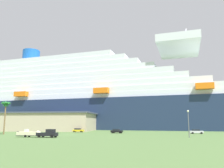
% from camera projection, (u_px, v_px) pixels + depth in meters
% --- Properties ---
extents(ground_plane, '(600.00, 600.00, 0.00)m').
position_uv_depth(ground_plane, '(93.00, 131.00, 102.49)').
color(ground_plane, '#4C6B38').
extents(cruise_ship, '(258.83, 57.45, 60.80)m').
position_uv_depth(cruise_ship, '(69.00, 100.00, 143.83)').
color(cruise_ship, '#1E2D4C').
rests_on(cruise_ship, ground_plane).
extents(terminal_building, '(51.08, 32.32, 8.58)m').
position_uv_depth(terminal_building, '(45.00, 122.00, 111.75)').
color(terminal_building, '#B7A88C').
rests_on(terminal_building, ground_plane).
extents(pickup_truck, '(5.68, 2.48, 2.20)m').
position_uv_depth(pickup_truck, '(48.00, 134.00, 61.50)').
color(pickup_truck, black).
rests_on(pickup_truck, ground_plane).
extents(small_boat_on_trailer, '(8.83, 2.10, 2.15)m').
position_uv_depth(small_boat_on_trailer, '(30.00, 134.00, 62.78)').
color(small_boat_on_trailer, '#595960').
rests_on(small_boat_on_trailer, ground_plane).
extents(palm_tree, '(3.03, 3.11, 11.11)m').
position_uv_depth(palm_tree, '(6.00, 107.00, 78.53)').
color(palm_tree, brown).
rests_on(palm_tree, ground_plane).
extents(street_lamp, '(0.56, 0.56, 7.24)m').
position_uv_depth(street_lamp, '(188.00, 119.00, 61.23)').
color(street_lamp, slate).
rests_on(street_lamp, ground_plane).
extents(parked_car_black_coupe, '(4.53, 2.52, 1.58)m').
position_uv_depth(parked_car_black_coupe, '(117.00, 131.00, 84.87)').
color(parked_car_black_coupe, black).
rests_on(parked_car_black_coupe, ground_plane).
extents(parked_car_yellow_taxi, '(4.47, 2.17, 1.58)m').
position_uv_depth(parked_car_yellow_taxi, '(78.00, 130.00, 93.76)').
color(parked_car_yellow_taxi, yellow).
rests_on(parked_car_yellow_taxi, ground_plane).
extents(parked_car_silver_sedan, '(4.50, 2.03, 1.58)m').
position_uv_depth(parked_car_silver_sedan, '(196.00, 131.00, 80.58)').
color(parked_car_silver_sedan, silver).
rests_on(parked_car_silver_sedan, ground_plane).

